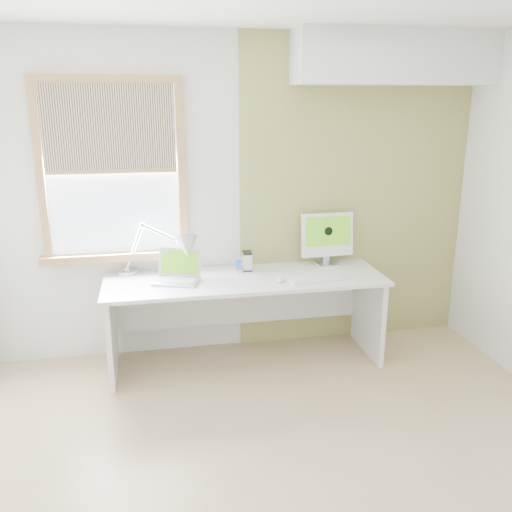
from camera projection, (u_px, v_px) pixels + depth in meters
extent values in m
cube|color=tan|center=(290.00, 469.00, 3.20)|extent=(4.00, 3.50, 0.02)
cube|color=silver|center=(239.00, 198.00, 4.49)|extent=(4.00, 0.02, 2.60)
cube|color=silver|center=(507.00, 476.00, 1.17)|extent=(4.00, 0.02, 2.60)
cube|color=#988C48|center=(355.00, 194.00, 4.66)|extent=(2.00, 0.02, 2.60)
cube|color=white|center=(394.00, 57.00, 4.23)|extent=(1.60, 0.40, 0.42)
cube|color=#A37944|center=(40.00, 173.00, 4.10)|extent=(0.06, 0.06, 1.42)
cube|color=#A37944|center=(181.00, 169.00, 4.30)|extent=(0.06, 0.06, 1.42)
cube|color=#A37944|center=(106.00, 79.00, 4.01)|extent=(1.00, 0.06, 0.06)
cube|color=#A37944|center=(118.00, 256.00, 4.37)|extent=(1.20, 0.14, 0.06)
cube|color=#D1E2F9|center=(112.00, 171.00, 4.22)|extent=(1.00, 0.01, 1.30)
cube|color=beige|center=(109.00, 128.00, 4.09)|extent=(0.98, 0.02, 0.65)
cube|color=#A37944|center=(112.00, 171.00, 4.18)|extent=(0.98, 0.03, 0.03)
cube|color=silver|center=(245.00, 279.00, 4.29)|extent=(2.20, 0.70, 0.03)
cube|color=silver|center=(112.00, 333.00, 4.20)|extent=(0.04, 0.64, 0.70)
cube|color=silver|center=(368.00, 313.00, 4.59)|extent=(0.04, 0.64, 0.70)
cube|color=silver|center=(239.00, 297.00, 4.67)|extent=(2.08, 0.02, 0.48)
cylinder|color=silver|center=(127.00, 271.00, 4.41)|extent=(0.23, 0.23, 0.03)
sphere|color=silver|center=(127.00, 269.00, 4.40)|extent=(0.07, 0.07, 0.05)
cylinder|color=silver|center=(134.00, 247.00, 4.34)|extent=(0.17, 0.09, 0.38)
sphere|color=silver|center=(142.00, 225.00, 4.28)|extent=(0.06, 0.06, 0.05)
cylinder|color=silver|center=(162.00, 234.00, 4.25)|extent=(0.32, 0.19, 0.15)
sphere|color=silver|center=(183.00, 243.00, 4.22)|extent=(0.05, 0.05, 0.04)
cone|color=silver|center=(187.00, 247.00, 4.22)|extent=(0.21, 0.26, 0.23)
cube|color=silver|center=(177.00, 281.00, 4.18)|extent=(0.39, 0.33, 0.02)
cube|color=#B2B5B7|center=(177.00, 280.00, 4.18)|extent=(0.32, 0.23, 0.00)
cube|color=silver|center=(180.00, 262.00, 4.26)|extent=(0.34, 0.17, 0.22)
cube|color=#458512|center=(180.00, 262.00, 4.25)|extent=(0.30, 0.14, 0.18)
cylinder|color=silver|center=(239.00, 272.00, 4.41)|extent=(0.07, 0.07, 0.02)
cube|color=silver|center=(239.00, 264.00, 4.39)|extent=(0.06, 0.01, 0.11)
cube|color=#194C99|center=(239.00, 264.00, 4.38)|extent=(0.05, 0.00, 0.08)
cube|color=silver|center=(247.00, 261.00, 4.47)|extent=(0.08, 0.12, 0.15)
cube|color=black|center=(247.00, 253.00, 4.45)|extent=(0.08, 0.12, 0.01)
cube|color=black|center=(247.00, 269.00, 4.49)|extent=(0.08, 0.12, 0.01)
cube|color=silver|center=(327.00, 264.00, 4.63)|extent=(0.17, 0.16, 0.01)
cube|color=silver|center=(326.00, 254.00, 4.64)|extent=(0.06, 0.02, 0.15)
cube|color=white|center=(327.00, 235.00, 4.58)|extent=(0.45, 0.10, 0.37)
cube|color=#458512|center=(328.00, 231.00, 4.55)|extent=(0.39, 0.05, 0.25)
cylinder|color=black|center=(329.00, 231.00, 4.54)|extent=(0.07, 0.01, 0.07)
cube|color=white|center=(317.00, 280.00, 4.21)|extent=(0.44, 0.16, 0.02)
cube|color=white|center=(318.00, 279.00, 4.21)|extent=(0.41, 0.13, 0.00)
ellipsoid|color=white|center=(281.00, 280.00, 4.20)|extent=(0.09, 0.11, 0.03)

